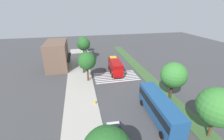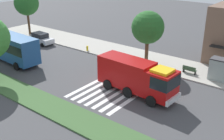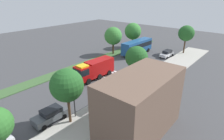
{
  "view_description": "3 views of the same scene",
  "coord_description": "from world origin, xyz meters",
  "px_view_note": "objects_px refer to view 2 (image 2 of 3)",
  "views": [
    {
      "loc": [
        -31.63,
        8.4,
        16.14
      ],
      "look_at": [
        2.96,
        0.72,
        1.23
      ],
      "focal_mm": 24.4,
      "sensor_mm": 36.0,
      "label": 1
    },
    {
      "loc": [
        17.36,
        -21.58,
        13.04
      ],
      "look_at": [
        0.45,
        0.1,
        1.57
      ],
      "focal_mm": 44.38,
      "sensor_mm": 36.0,
      "label": 2
    },
    {
      "loc": [
        27.23,
        23.68,
        15.4
      ],
      "look_at": [
        1.18,
        1.82,
        1.38
      ],
      "focal_mm": 30.11,
      "sensor_mm": 36.0,
      "label": 3
    }
  ],
  "objects_px": {
    "parked_car_west": "(41,38)",
    "transit_bus": "(8,45)",
    "sidewalk_tree_far_west": "(26,3)",
    "fire_hydrant": "(87,48)",
    "sidewalk_tree_west": "(148,28)",
    "fire_truck": "(138,76)",
    "bench_near_shelter": "(189,70)"
  },
  "relations": [
    {
      "from": "transit_bus",
      "to": "sidewalk_tree_west",
      "type": "height_order",
      "value": "sidewalk_tree_west"
    },
    {
      "from": "sidewalk_tree_far_west",
      "to": "sidewalk_tree_west",
      "type": "xyz_separation_m",
      "value": [
        23.83,
        -0.0,
        -0.57
      ]
    },
    {
      "from": "sidewalk_tree_far_west",
      "to": "fire_hydrant",
      "type": "xyz_separation_m",
      "value": [
        14.17,
        -0.5,
        -4.99
      ]
    },
    {
      "from": "transit_bus",
      "to": "bench_near_shelter",
      "type": "bearing_deg",
      "value": -151.32
    },
    {
      "from": "transit_bus",
      "to": "sidewalk_tree_far_west",
      "type": "height_order",
      "value": "sidewalk_tree_far_west"
    },
    {
      "from": "parked_car_west",
      "to": "sidewalk_tree_far_west",
      "type": "distance_m",
      "value": 7.74
    },
    {
      "from": "transit_bus",
      "to": "fire_hydrant",
      "type": "relative_size",
      "value": 15.26
    },
    {
      "from": "sidewalk_tree_far_west",
      "to": "fire_truck",
      "type": "bearing_deg",
      "value": -14.88
    },
    {
      "from": "fire_truck",
      "to": "bench_near_shelter",
      "type": "distance_m",
      "value": 8.3
    },
    {
      "from": "transit_bus",
      "to": "sidewalk_tree_far_west",
      "type": "relative_size",
      "value": 1.44
    },
    {
      "from": "parked_car_west",
      "to": "transit_bus",
      "type": "xyz_separation_m",
      "value": [
        2.71,
        -7.41,
        1.27
      ]
    },
    {
      "from": "fire_hydrant",
      "to": "sidewalk_tree_far_west",
      "type": "bearing_deg",
      "value": 177.98
    },
    {
      "from": "fire_hydrant",
      "to": "parked_car_west",
      "type": "bearing_deg",
      "value": -168.5
    },
    {
      "from": "parked_car_west",
      "to": "sidewalk_tree_west",
      "type": "height_order",
      "value": "sidewalk_tree_west"
    },
    {
      "from": "sidewalk_tree_west",
      "to": "transit_bus",
      "type": "bearing_deg",
      "value": -147.87
    },
    {
      "from": "transit_bus",
      "to": "bench_near_shelter",
      "type": "relative_size",
      "value": 6.67
    },
    {
      "from": "transit_bus",
      "to": "sidewalk_tree_west",
      "type": "bearing_deg",
      "value": -145.51
    },
    {
      "from": "transit_bus",
      "to": "fire_hydrant",
      "type": "xyz_separation_m",
      "value": [
        5.63,
        9.1,
        -1.67
      ]
    },
    {
      "from": "fire_truck",
      "to": "bench_near_shelter",
      "type": "height_order",
      "value": "fire_truck"
    },
    {
      "from": "fire_truck",
      "to": "fire_hydrant",
      "type": "xyz_separation_m",
      "value": [
        -13.1,
        6.74,
        -1.47
      ]
    },
    {
      "from": "fire_truck",
      "to": "parked_car_west",
      "type": "bearing_deg",
      "value": 169.72
    },
    {
      "from": "parked_car_west",
      "to": "sidewalk_tree_far_west",
      "type": "relative_size",
      "value": 0.61
    },
    {
      "from": "bench_near_shelter",
      "to": "parked_car_west",
      "type": "bearing_deg",
      "value": -173.01
    },
    {
      "from": "fire_truck",
      "to": "sidewalk_tree_west",
      "type": "height_order",
      "value": "sidewalk_tree_west"
    },
    {
      "from": "transit_bus",
      "to": "fire_truck",
      "type": "bearing_deg",
      "value": -170.47
    },
    {
      "from": "fire_truck",
      "to": "sidewalk_tree_west",
      "type": "bearing_deg",
      "value": 118.39
    },
    {
      "from": "transit_bus",
      "to": "sidewalk_tree_far_west",
      "type": "distance_m",
      "value": 13.27
    },
    {
      "from": "fire_truck",
      "to": "sidewalk_tree_far_west",
      "type": "xyz_separation_m",
      "value": [
        -27.27,
        7.24,
        3.53
      ]
    },
    {
      "from": "fire_truck",
      "to": "bench_near_shelter",
      "type": "bearing_deg",
      "value": 78.41
    },
    {
      "from": "bench_near_shelter",
      "to": "fire_hydrant",
      "type": "distance_m",
      "value": 15.21
    },
    {
      "from": "sidewalk_tree_west",
      "to": "sidewalk_tree_far_west",
      "type": "bearing_deg",
      "value": 180.0
    },
    {
      "from": "parked_car_west",
      "to": "bench_near_shelter",
      "type": "height_order",
      "value": "parked_car_west"
    }
  ]
}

